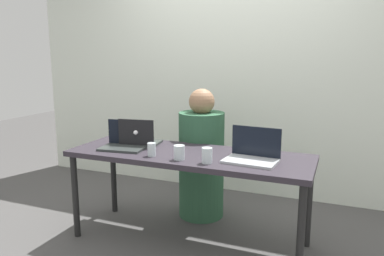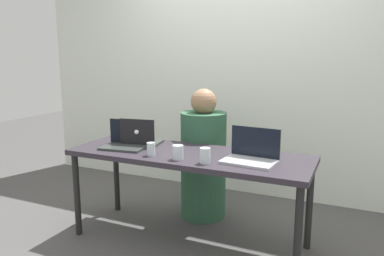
{
  "view_description": "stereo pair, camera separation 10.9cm",
  "coord_description": "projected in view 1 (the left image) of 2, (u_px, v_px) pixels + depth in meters",
  "views": [
    {
      "loc": [
        1.05,
        -2.51,
        1.44
      ],
      "look_at": [
        0.0,
        0.06,
        0.89
      ],
      "focal_mm": 35.0,
      "sensor_mm": 36.0,
      "label": 1
    },
    {
      "loc": [
        1.15,
        -2.47,
        1.44
      ],
      "look_at": [
        0.0,
        0.06,
        0.89
      ],
      "focal_mm": 35.0,
      "sensor_mm": 36.0,
      "label": 2
    }
  ],
  "objects": [
    {
      "name": "laptop_front_left",
      "position": [
        125.0,
        142.0,
        2.95
      ],
      "size": [
        0.37,
        0.27,
        0.22
      ],
      "rotation": [
        0.0,
        0.0,
        0.13
      ],
      "color": "#333937",
      "rests_on": "desk"
    },
    {
      "name": "water_glass_center",
      "position": [
        179.0,
        153.0,
        2.63
      ],
      "size": [
        0.08,
        0.08,
        0.1
      ],
      "color": "silver",
      "rests_on": "desk"
    },
    {
      "name": "person_at_center",
      "position": [
        201.0,
        161.0,
        3.34
      ],
      "size": [
        0.41,
        0.41,
        1.15
      ],
      "rotation": [
        0.0,
        0.0,
        3.15
      ],
      "color": "#2F5C3F",
      "rests_on": "ground"
    },
    {
      "name": "water_glass_right",
      "position": [
        207.0,
        156.0,
        2.54
      ],
      "size": [
        0.07,
        0.07,
        0.11
      ],
      "color": "silver",
      "rests_on": "desk"
    },
    {
      "name": "water_glass_left",
      "position": [
        152.0,
        150.0,
        2.72
      ],
      "size": [
        0.06,
        0.06,
        0.1
      ],
      "color": "silver",
      "rests_on": "desk"
    },
    {
      "name": "laptop_back_left",
      "position": [
        140.0,
        139.0,
        3.05
      ],
      "size": [
        0.33,
        0.28,
        0.22
      ],
      "rotation": [
        0.0,
        0.0,
        3.29
      ],
      "color": "#333A36",
      "rests_on": "desk"
    },
    {
      "name": "back_wall",
      "position": [
        236.0,
        72.0,
        3.86
      ],
      "size": [
        4.76,
        0.1,
        2.54
      ],
      "primitive_type": "cube",
      "color": "silver",
      "rests_on": "ground"
    },
    {
      "name": "desk",
      "position": [
        189.0,
        161.0,
        2.83
      ],
      "size": [
        1.83,
        0.63,
        0.71
      ],
      "color": "#2D272F",
      "rests_on": "ground"
    },
    {
      "name": "laptop_front_right",
      "position": [
        252.0,
        154.0,
        2.59
      ],
      "size": [
        0.38,
        0.28,
        0.23
      ],
      "rotation": [
        0.0,
        0.0,
        -0.09
      ],
      "color": "#B3B8BC",
      "rests_on": "desk"
    },
    {
      "name": "ground_plane",
      "position": [
        189.0,
        240.0,
        2.95
      ],
      "size": [
        12.0,
        12.0,
        0.0
      ],
      "primitive_type": "plane",
      "color": "#4B4948"
    }
  ]
}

